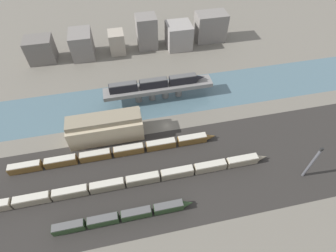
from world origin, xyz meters
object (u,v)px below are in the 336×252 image
object	(u,v)px
train_on_bridge	(157,83)
warehouse_building	(106,128)
train_yard_far	(116,152)
train_yard_mid	(129,182)
signal_tower	(312,163)
train_yard_near	(124,216)

from	to	relation	value
train_on_bridge	warehouse_building	bearing A→B (deg)	-142.44
train_yard_far	train_yard_mid	bearing A→B (deg)	-75.40
train_on_bridge	signal_tower	distance (m)	69.95
train_yard_mid	train_yard_far	xyz separation A→B (m)	(-3.66, 14.04, -0.01)
train_on_bridge	warehouse_building	world-z (taller)	warehouse_building
train_yard_far	signal_tower	bearing A→B (deg)	-19.49
train_yard_near	train_on_bridge	bearing A→B (deg)	68.90
train_yard_mid	warehouse_building	size ratio (longest dim) A/B	3.55
train_on_bridge	train_yard_near	distance (m)	60.17
train_yard_near	train_yard_mid	world-z (taller)	train_yard_mid
train_yard_mid	train_yard_far	size ratio (longest dim) A/B	1.31
train_on_bridge	warehouse_building	xyz separation A→B (m)	(-24.72, -19.01, -3.79)
train_on_bridge	train_yard_mid	size ratio (longest dim) A/B	0.42
train_on_bridge	train_yard_mid	distance (m)	47.67
train_yard_near	train_yard_far	bearing A→B (deg)	90.92
train_yard_near	signal_tower	distance (m)	67.29
train_yard_near	warehouse_building	size ratio (longest dim) A/B	1.55
train_yard_near	train_yard_mid	size ratio (longest dim) A/B	0.44
train_yard_far	warehouse_building	distance (m)	11.34
train_on_bridge	warehouse_building	size ratio (longest dim) A/B	1.50
train_yard_near	warehouse_building	xyz separation A→B (m)	(-3.23, 36.68, 3.79)
train_yard_mid	train_yard_far	distance (m)	14.51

